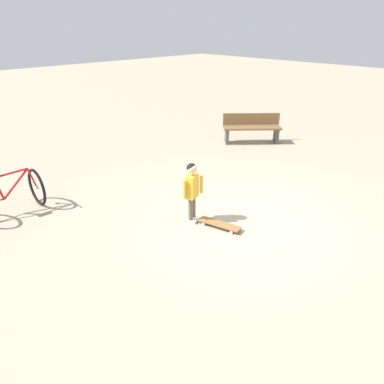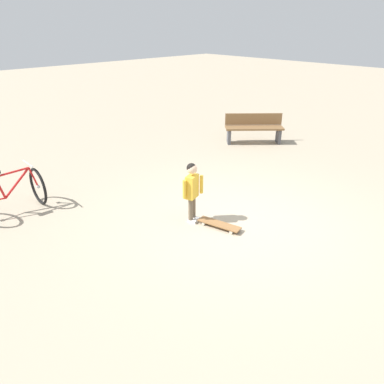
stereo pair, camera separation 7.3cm
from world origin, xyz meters
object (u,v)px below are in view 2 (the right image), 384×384
(child_person, at_px, (192,186))
(bicycle_near, at_px, (9,193))
(skateboard, at_px, (219,224))
(street_bench, at_px, (254,128))

(child_person, distance_m, bicycle_near, 3.27)
(child_person, height_order, bicycle_near, child_person)
(skateboard, height_order, street_bench, street_bench)
(bicycle_near, relative_size, street_bench, 0.74)
(skateboard, relative_size, bicycle_near, 0.71)
(child_person, distance_m, street_bench, 4.86)
(bicycle_near, bearing_deg, street_bench, -93.75)
(skateboard, bearing_deg, street_bench, -59.00)
(skateboard, distance_m, bicycle_near, 3.76)
(skateboard, xyz_separation_m, bicycle_near, (2.97, 2.28, 0.32))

